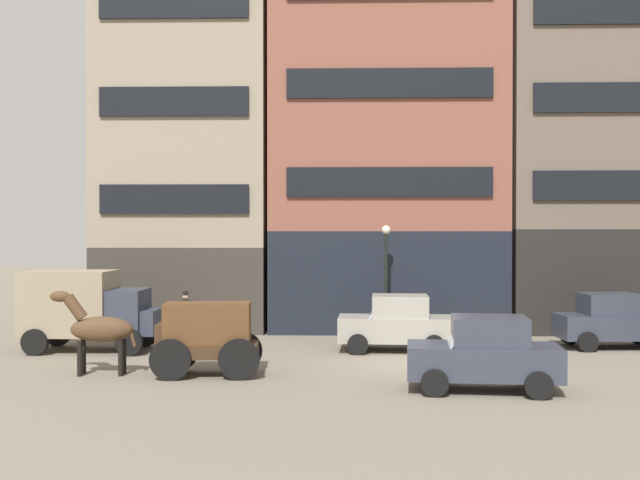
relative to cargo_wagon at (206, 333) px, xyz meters
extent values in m
plane|color=slate|center=(5.88, 1.53, -1.15)|extent=(120.00, 120.00, 0.00)
cube|color=#38332D|center=(-2.57, 10.50, 0.49)|extent=(6.68, 5.36, 3.28)
cube|color=gray|center=(-2.57, 10.50, 9.44)|extent=(6.68, 5.36, 14.60)
cube|color=black|center=(-2.57, 7.76, 3.96)|extent=(5.61, 0.12, 1.10)
cube|color=black|center=(-2.57, 7.76, 7.61)|extent=(5.61, 0.12, 1.10)
cube|color=black|center=(-2.57, 7.76, 11.26)|extent=(5.61, 0.12, 1.10)
cube|color=black|center=(5.48, 10.50, 0.81)|extent=(9.12, 5.36, 3.91)
cube|color=brown|center=(5.48, 10.50, 8.26)|extent=(9.12, 5.36, 11.00)
cube|color=black|center=(5.48, 7.76, 4.59)|extent=(7.66, 0.12, 1.10)
cube|color=black|center=(5.48, 7.76, 8.26)|extent=(7.66, 0.12, 1.10)
cube|color=black|center=(13.93, 10.50, 0.84)|extent=(7.49, 5.36, 3.98)
cube|color=#66564C|center=(13.93, 10.50, 9.31)|extent=(7.49, 5.36, 12.96)
cube|color=black|center=(13.93, 7.76, 4.45)|extent=(6.29, 0.12, 1.10)
cube|color=black|center=(13.93, 7.76, 7.69)|extent=(6.29, 0.12, 1.10)
cube|color=black|center=(13.93, 7.76, 10.93)|extent=(6.29, 0.12, 1.10)
cube|color=#3D2819|center=(0.05, 0.00, -0.45)|extent=(2.77, 1.45, 0.36)
cube|color=brown|center=(0.05, 0.00, 0.28)|extent=(2.35, 1.23, 1.10)
cube|color=#3D2819|center=(-1.09, -0.06, 0.03)|extent=(0.46, 1.06, 0.50)
cylinder|color=black|center=(-0.81, -0.76, -0.60)|extent=(1.10, 0.14, 1.10)
cylinder|color=black|center=(-0.89, 0.66, -0.60)|extent=(1.10, 0.14, 1.10)
cylinder|color=black|center=(0.99, -0.66, -0.60)|extent=(1.10, 0.14, 1.10)
cylinder|color=black|center=(0.91, 0.76, -0.60)|extent=(1.10, 0.14, 1.10)
ellipsoid|color=#513823|center=(-2.85, 0.00, 0.10)|extent=(1.73, 0.69, 0.70)
cylinder|color=#513823|center=(-3.57, -0.04, 0.70)|extent=(0.68, 0.36, 0.76)
ellipsoid|color=#513823|center=(-3.97, -0.06, 1.00)|extent=(0.57, 0.27, 0.30)
cylinder|color=#513823|center=(-2.04, 0.05, -0.05)|extent=(0.27, 0.11, 0.65)
cylinder|color=black|center=(-3.39, -0.21, -0.67)|extent=(0.14, 0.14, 0.95)
cylinder|color=black|center=(-3.41, 0.15, -0.67)|extent=(0.14, 0.14, 0.95)
cylinder|color=black|center=(-2.29, -0.15, -0.67)|extent=(0.14, 0.14, 0.95)
cylinder|color=black|center=(-2.31, 0.21, -0.67)|extent=(0.14, 0.14, 0.95)
cube|color=#333847|center=(-3.42, 4.05, 0.12)|extent=(1.41, 1.71, 1.50)
cube|color=#333847|center=(-2.72, 4.04, -0.18)|extent=(0.91, 1.45, 0.80)
cube|color=gray|center=(-5.22, 4.06, 0.42)|extent=(2.82, 1.92, 2.10)
cube|color=silver|center=(-2.97, 4.04, 0.37)|extent=(0.20, 1.36, 0.64)
cylinder|color=black|center=(-2.96, 4.99, -0.73)|extent=(0.84, 0.23, 0.84)
cylinder|color=black|center=(-2.98, 3.09, -0.73)|extent=(0.84, 0.23, 0.84)
cylinder|color=black|center=(-5.96, 5.02, -0.73)|extent=(0.84, 0.23, 0.84)
cylinder|color=black|center=(-5.98, 3.12, -0.73)|extent=(0.84, 0.23, 0.84)
cube|color=gray|center=(5.45, 4.26, -0.42)|extent=(3.78, 1.79, 0.80)
cube|color=gray|center=(5.60, 4.25, 0.33)|extent=(1.87, 1.53, 0.70)
cube|color=silver|center=(4.75, 4.30, 0.20)|extent=(0.40, 1.33, 0.56)
cylinder|color=black|center=(4.20, 3.48, -0.82)|extent=(0.67, 0.21, 0.66)
cylinder|color=black|center=(4.29, 5.16, -0.82)|extent=(0.67, 0.21, 0.66)
cylinder|color=black|center=(6.60, 3.36, -0.82)|extent=(0.67, 0.21, 0.66)
cylinder|color=black|center=(6.69, 5.04, -0.82)|extent=(0.67, 0.21, 0.66)
cube|color=#333847|center=(12.82, 5.11, -0.42)|extent=(3.77, 1.77, 0.80)
cube|color=#333847|center=(12.67, 5.10, 0.33)|extent=(1.87, 1.52, 0.70)
cube|color=silver|center=(13.52, 5.14, 0.20)|extent=(0.40, 1.33, 0.56)
cylinder|color=black|center=(13.98, 6.00, -0.82)|extent=(0.67, 0.21, 0.66)
cylinder|color=black|center=(11.58, 5.89, -0.82)|extent=(0.67, 0.21, 0.66)
cylinder|color=black|center=(11.66, 4.21, -0.82)|extent=(0.67, 0.21, 0.66)
cube|color=#333847|center=(7.16, -1.76, -0.42)|extent=(3.84, 1.95, 0.80)
cube|color=#333847|center=(7.31, -1.78, 0.33)|extent=(1.93, 1.61, 0.70)
cube|color=silver|center=(6.46, -1.70, 0.20)|extent=(0.46, 1.34, 0.56)
cylinder|color=black|center=(5.89, -2.49, -0.82)|extent=(0.67, 0.24, 0.66)
cylinder|color=black|center=(6.05, -0.81, -0.82)|extent=(0.67, 0.24, 0.66)
cylinder|color=black|center=(8.28, -2.71, -0.82)|extent=(0.67, 0.24, 0.66)
cylinder|color=black|center=(8.44, -1.04, -0.82)|extent=(0.67, 0.24, 0.66)
cylinder|color=black|center=(-1.92, 6.13, -0.72)|extent=(0.16, 0.16, 0.85)
cylinder|color=black|center=(-1.72, 6.13, -0.72)|extent=(0.16, 0.16, 0.85)
cylinder|color=black|center=(-1.82, 6.13, 0.01)|extent=(0.39, 0.39, 0.62)
sphere|color=tan|center=(-1.82, 6.13, 0.45)|extent=(0.22, 0.22, 0.22)
cylinder|color=black|center=(-1.82, 6.13, 0.55)|extent=(0.28, 0.28, 0.02)
cylinder|color=black|center=(-1.82, 6.13, 0.60)|extent=(0.18, 0.18, 0.09)
cylinder|color=black|center=(5.30, 6.86, 0.75)|extent=(0.12, 0.12, 3.80)
sphere|color=silver|center=(5.30, 6.86, 2.81)|extent=(0.32, 0.32, 0.32)
camera|label=1|loc=(3.64, -20.34, 2.81)|focal=42.38mm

